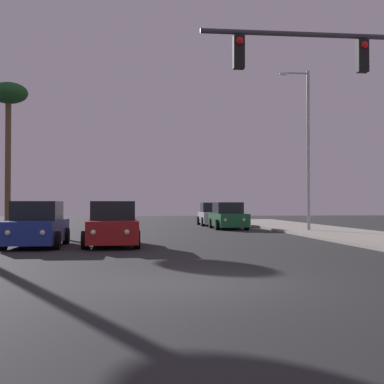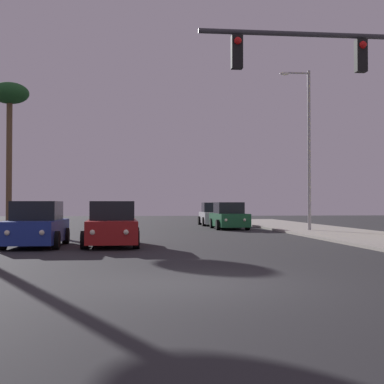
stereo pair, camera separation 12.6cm
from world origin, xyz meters
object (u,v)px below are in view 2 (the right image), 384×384
Objects in this scene: car_blue at (37,226)px; palm_tree_mid at (10,102)px; car_green at (229,217)px; traffic_light_mast at (376,91)px; car_red at (112,226)px; street_lamp at (307,141)px; car_silver at (214,215)px.

car_blue is 0.47× the size of palm_tree_mid.
traffic_light_mast is at bearing 90.27° from car_green.
traffic_light_mast is 0.77× the size of palm_tree_mid.
car_red and car_green have the same top height.
car_blue is 0.48× the size of street_lamp.
traffic_light_mast is 25.28m from palm_tree_mid.
car_blue is 1.00× the size of car_red.
car_red is 0.47× the size of palm_tree_mid.
car_blue is 16.03m from car_green.
palm_tree_mid reaches higher than traffic_light_mast.
street_lamp reaches higher than traffic_light_mast.
traffic_light_mast is at bearing 138.54° from car_red.
car_red is 14.42m from street_lamp.
traffic_light_mast is (10.27, -6.17, 3.95)m from car_blue.
car_red is (2.77, 0.02, 0.00)m from car_blue.
car_blue is at bearing -73.27° from palm_tree_mid.
car_red is at bearing 140.49° from traffic_light_mast.
palm_tree_mid is at bearing 18.70° from car_silver.
car_green is at bearing 133.22° from street_lamp.
traffic_light_mast is (7.50, -6.19, 3.95)m from car_red.
traffic_light_mast is 15.39m from street_lamp.
car_blue is 12.61m from traffic_light_mast.
street_lamp is (10.47, 8.91, 4.36)m from car_red.
car_green is 0.47× the size of palm_tree_mid.
car_silver is 16.05m from palm_tree_mid.
car_blue is at bearing -146.00° from street_lamp.
traffic_light_mast reaches higher than car_green.
car_silver is 5.69m from car_green.
traffic_light_mast is at bearing 150.03° from car_blue.
car_silver is 11.31m from street_lamp.
traffic_light_mast reaches higher than car_silver.
car_green is 15.61m from palm_tree_mid.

